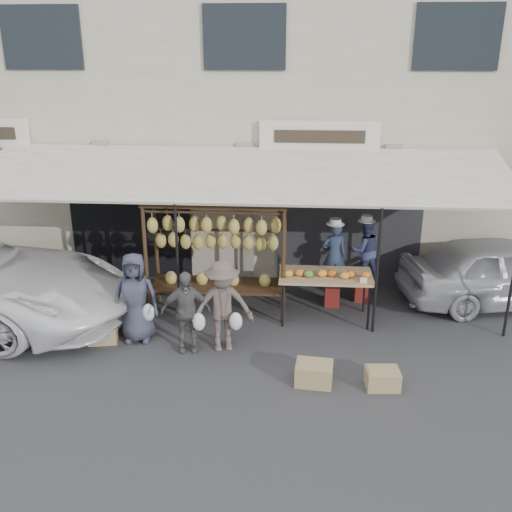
{
  "coord_description": "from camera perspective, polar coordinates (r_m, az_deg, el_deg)",
  "views": [
    {
      "loc": [
        1.07,
        -8.16,
        4.8
      ],
      "look_at": [
        0.37,
        1.4,
        1.3
      ],
      "focal_mm": 40.0,
      "sensor_mm": 36.0,
      "label": 1
    }
  ],
  "objects": [
    {
      "name": "ground_plane",
      "position": [
        9.53,
        -2.91,
        -10.22
      ],
      "size": [
        90.0,
        90.0,
        0.0
      ],
      "primitive_type": "plane",
      "color": "#2D2D30"
    },
    {
      "name": "shophouse",
      "position": [
        14.74,
        -0.01,
        15.58
      ],
      "size": [
        24.0,
        6.15,
        7.3
      ],
      "color": "beige",
      "rests_on": "ground_plane"
    },
    {
      "name": "awning",
      "position": [
        10.73,
        -1.63,
        8.07
      ],
      "size": [
        10.0,
        2.35,
        2.92
      ],
      "color": "silver",
      "rests_on": "ground_plane"
    },
    {
      "name": "banana_rack",
      "position": [
        10.5,
        -4.01,
        2.1
      ],
      "size": [
        2.6,
        0.9,
        2.24
      ],
      "color": "#362414",
      "rests_on": "ground_plane"
    },
    {
      "name": "produce_table",
      "position": [
        10.5,
        6.99,
        -2.04
      ],
      "size": [
        1.7,
        0.9,
        1.04
      ],
      "color": "tan",
      "rests_on": "ground_plane"
    },
    {
      "name": "vendor_left",
      "position": [
        11.07,
        7.79,
        0.1
      ],
      "size": [
        0.52,
        0.38,
        1.31
      ],
      "primitive_type": "imported",
      "rotation": [
        0.0,
        0.0,
        3.29
      ],
      "color": "#27334F",
      "rests_on": "stool_left"
    },
    {
      "name": "vendor_right",
      "position": [
        11.4,
        10.81,
        0.54
      ],
      "size": [
        0.73,
        0.64,
        1.28
      ],
      "primitive_type": "imported",
      "rotation": [
        0.0,
        0.0,
        3.43
      ],
      "color": "navy",
      "rests_on": "stool_right"
    },
    {
      "name": "customer_left",
      "position": [
        9.97,
        -11.95,
        -4.09
      ],
      "size": [
        0.81,
        0.56,
        1.59
      ],
      "primitive_type": "imported",
      "rotation": [
        0.0,
        0.0,
        0.08
      ],
      "color": "#363749",
      "rests_on": "ground_plane"
    },
    {
      "name": "customer_mid",
      "position": [
        9.54,
        -7.04,
        -5.54
      ],
      "size": [
        0.88,
        0.51,
        1.41
      ],
      "primitive_type": "imported",
      "rotation": [
        0.0,
        0.0,
        0.21
      ],
      "color": "#5A5857",
      "rests_on": "ground_plane"
    },
    {
      "name": "customer_right",
      "position": [
        9.46,
        -3.35,
        -5.05
      ],
      "size": [
        1.12,
        0.79,
        1.58
      ],
      "primitive_type": "imported",
      "rotation": [
        0.0,
        0.0,
        0.22
      ],
      "color": "brown",
      "rests_on": "ground_plane"
    },
    {
      "name": "stool_left",
      "position": [
        11.39,
        7.59,
        -3.94
      ],
      "size": [
        0.32,
        0.32,
        0.4
      ],
      "primitive_type": "cube",
      "rotation": [
        0.0,
        0.0,
        -0.13
      ],
      "color": "maroon",
      "rests_on": "ground_plane"
    },
    {
      "name": "stool_right",
      "position": [
        11.7,
        10.54,
        -3.39
      ],
      "size": [
        0.33,
        0.33,
        0.42
      ],
      "primitive_type": "cube",
      "rotation": [
        0.0,
        0.0,
        0.12
      ],
      "color": "maroon",
      "rests_on": "ground_plane"
    },
    {
      "name": "crate_near_a",
      "position": [
        8.86,
        5.82,
        -11.59
      ],
      "size": [
        0.59,
        0.47,
        0.33
      ],
      "primitive_type": "cube",
      "rotation": [
        0.0,
        0.0,
        -0.1
      ],
      "color": "tan",
      "rests_on": "ground_plane"
    },
    {
      "name": "crate_near_b",
      "position": [
        8.93,
        12.53,
        -11.88
      ],
      "size": [
        0.52,
        0.41,
        0.29
      ],
      "primitive_type": "cube",
      "rotation": [
        0.0,
        0.0,
        0.07
      ],
      "color": "tan",
      "rests_on": "ground_plane"
    },
    {
      "name": "crate_far",
      "position": [
        10.32,
        -15.05,
        -7.51
      ],
      "size": [
        0.55,
        0.45,
        0.29
      ],
      "primitive_type": "cube",
      "rotation": [
        0.0,
        0.0,
        0.2
      ],
      "color": "tan",
      "rests_on": "ground_plane"
    },
    {
      "name": "sedan",
      "position": [
        12.21,
        23.49,
        -1.4
      ],
      "size": [
        4.22,
        2.28,
        1.36
      ],
      "primitive_type": "imported",
      "rotation": [
        0.0,
        0.0,
        1.75
      ],
      "color": "#ACACB1",
      "rests_on": "ground_plane"
    }
  ]
}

